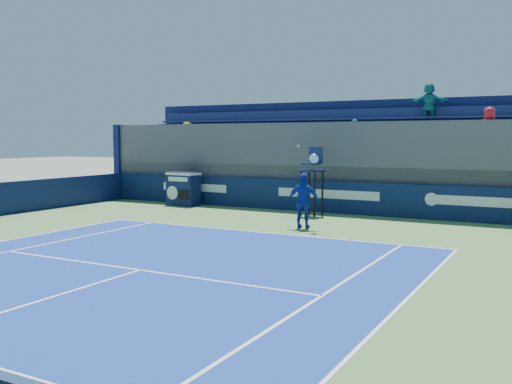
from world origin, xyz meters
The scene contains 5 objects.
back_hoarding centered at (0.00, 17.10, 0.60)m, with size 20.40×0.21×1.20m.
match_clock centered at (-6.12, 16.41, 0.74)m, with size 1.36×0.81×1.40m.
umpire_chair centered at (-0.21, 16.10, 1.53)m, with size 0.78×0.78×2.48m.
tennis_player centered at (0.75, 13.18, 0.87)m, with size 1.06×0.60×2.57m.
stadium_seating centered at (0.02, 19.15, 1.84)m, with size 21.00×4.05×4.96m.
Camera 1 is at (7.81, -2.77, 2.79)m, focal length 40.00 mm.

